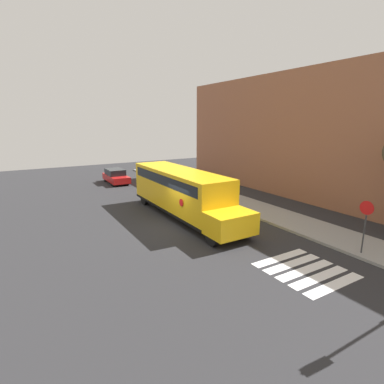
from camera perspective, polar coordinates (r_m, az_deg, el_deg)
ground_plane at (r=18.29m, az=-2.25°, el=-6.63°), size 60.00×60.00×0.00m
sidewalk_strip at (r=21.96m, az=12.84°, el=-3.34°), size 44.00×3.00×0.15m
building_backdrop at (r=26.06m, az=24.02°, el=9.65°), size 32.00×4.00×10.19m
crosswalk_stripes at (r=14.14m, az=20.73°, el=-13.74°), size 3.30×3.20×0.01m
school_bus at (r=19.91m, az=-2.00°, el=0.35°), size 11.28×2.57×3.08m
parked_car at (r=32.06m, az=-14.31°, el=2.94°), size 4.26×1.74×1.43m
stop_sign at (r=16.05m, az=30.12°, el=-4.74°), size 0.65×0.10×2.70m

